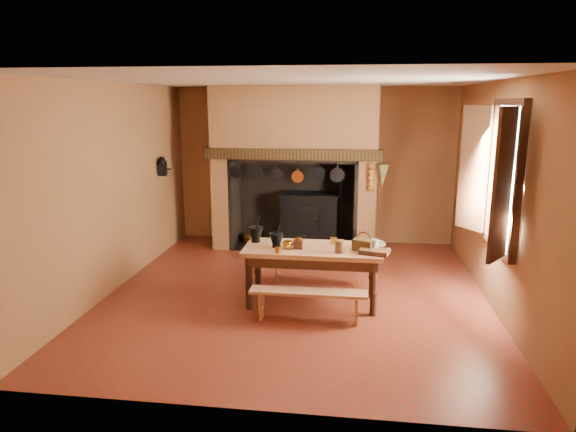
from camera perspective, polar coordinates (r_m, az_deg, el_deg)
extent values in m
plane|color=maroon|center=(7.06, 0.99, -8.50)|extent=(5.50, 5.50, 0.00)
plane|color=silver|center=(6.59, 1.09, 14.85)|extent=(5.50, 5.50, 0.00)
cube|color=#935B3A|center=(9.39, 2.94, 5.63)|extent=(5.00, 0.02, 2.80)
cube|color=#935B3A|center=(7.39, -18.63, 3.05)|extent=(0.02, 5.50, 2.80)
cube|color=#935B3A|center=(6.87, 22.24, 2.09)|extent=(0.02, 5.50, 2.80)
cube|color=#935B3A|center=(4.03, -3.39, -3.94)|extent=(5.00, 0.02, 2.80)
cube|color=#935B3A|center=(9.21, -6.99, 5.41)|extent=(0.30, 0.90, 2.80)
cube|color=#935B3A|center=(8.92, 8.83, 5.12)|extent=(0.30, 0.90, 2.80)
cube|color=#935B3A|center=(8.91, 0.81, 10.43)|extent=(2.20, 0.90, 1.20)
cube|color=black|center=(8.55, 0.48, 6.90)|extent=(2.95, 0.22, 0.18)
cube|color=black|center=(9.48, 1.08, 2.04)|extent=(2.20, 0.06, 1.60)
cube|color=black|center=(9.26, 0.77, -3.25)|extent=(2.20, 0.90, 0.02)
cube|color=black|center=(9.27, 2.42, -0.43)|extent=(1.00, 0.50, 0.90)
cube|color=black|center=(9.15, 2.43, 2.41)|extent=(1.04, 0.54, 0.04)
cube|color=black|center=(8.99, 2.28, -0.18)|extent=(0.35, 0.02, 0.45)
cylinder|color=black|center=(9.09, 5.93, 4.39)|extent=(0.10, 0.10, 0.70)
cylinder|color=#B17F28|center=(8.99, 1.31, -0.18)|extent=(0.03, 0.03, 0.03)
cylinder|color=#B17F28|center=(8.96, 3.22, -0.24)|extent=(0.03, 0.03, 0.03)
cylinder|color=#B17F28|center=(9.35, -3.81, -2.54)|extent=(0.40, 0.40, 0.20)
cylinder|color=#B17F28|center=(9.11, -3.80, -3.03)|extent=(0.34, 0.34, 0.18)
cube|color=black|center=(9.49, -4.87, -2.46)|extent=(0.18, 0.18, 0.16)
cone|color=#646831|center=(8.43, 10.46, 4.48)|extent=(0.20, 0.20, 0.35)
cube|color=white|center=(6.44, 23.17, 4.07)|extent=(0.02, 1.00, 1.60)
cube|color=#392112|center=(6.38, 23.57, 11.55)|extent=(0.08, 1.16, 0.08)
cube|color=#392112|center=(6.60, 22.29, -3.15)|extent=(0.08, 1.16, 0.08)
cube|color=#392112|center=(5.73, 22.73, 3.15)|extent=(0.29, 0.39, 1.60)
cube|color=#392112|center=(7.04, 19.91, 4.98)|extent=(0.29, 0.39, 1.60)
cube|color=black|center=(8.76, -13.77, 5.10)|extent=(0.12, 0.12, 0.22)
cone|color=black|center=(8.74, -13.82, 6.07)|extent=(0.16, 0.16, 0.10)
cylinder|color=black|center=(8.72, -13.22, 5.10)|extent=(0.12, 0.02, 0.02)
cube|color=tan|center=(6.49, 2.77, -3.73)|extent=(1.72, 0.77, 0.06)
cube|color=#392112|center=(6.52, 2.77, -4.54)|extent=(1.61, 0.65, 0.13)
cylinder|color=#392112|center=(6.44, -4.34, -7.38)|extent=(0.09, 0.09, 0.69)
cylinder|color=#392112|center=(6.32, 9.52, -7.92)|extent=(0.09, 0.09, 0.69)
cylinder|color=#392112|center=(6.97, -3.38, -5.78)|extent=(0.09, 0.09, 0.69)
cylinder|color=#392112|center=(6.86, 9.37, -6.24)|extent=(0.09, 0.09, 0.69)
cube|color=tan|center=(6.05, 2.27, -8.45)|extent=(1.38, 0.24, 0.03)
cube|color=tan|center=(7.24, 3.20, -4.87)|extent=(1.38, 0.24, 0.03)
cylinder|color=black|center=(6.73, -3.60, -2.74)|extent=(0.12, 0.12, 0.03)
cone|color=black|center=(6.70, -3.61, -1.93)|extent=(0.20, 0.20, 0.16)
cylinder|color=black|center=(6.66, -3.43, -0.78)|extent=(0.08, 0.02, 0.16)
cylinder|color=black|center=(6.47, -1.30, -3.36)|extent=(0.11, 0.11, 0.03)
cone|color=black|center=(6.45, -1.31, -2.58)|extent=(0.18, 0.18, 0.15)
cylinder|color=black|center=(6.41, -1.12, -1.48)|extent=(0.07, 0.03, 0.15)
cube|color=#392112|center=(6.41, 1.19, -3.13)|extent=(0.13, 0.13, 0.11)
cylinder|color=#B17F28|center=(6.40, 1.20, -2.53)|extent=(0.08, 0.08, 0.03)
cylinder|color=black|center=(6.38, 1.61, -2.26)|extent=(0.10, 0.03, 0.03)
cylinder|color=#B17F28|center=(6.23, -1.12, -3.75)|extent=(0.08, 0.08, 0.09)
cylinder|color=#B17F28|center=(6.64, 5.09, -2.70)|extent=(0.10, 0.10, 0.10)
imported|color=beige|center=(6.53, 9.53, -3.22)|extent=(0.34, 0.34, 0.07)
cylinder|color=brown|center=(6.27, 5.79, -3.39)|extent=(0.14, 0.14, 0.15)
cylinder|color=beige|center=(6.36, 9.59, -3.25)|extent=(0.10, 0.10, 0.15)
cube|color=#503718|center=(6.41, 8.42, -3.16)|extent=(0.29, 0.26, 0.14)
torus|color=#503718|center=(6.39, 8.44, -2.57)|extent=(0.19, 0.09, 0.20)
cube|color=#392112|center=(6.29, 9.60, -3.89)|extent=(0.39, 0.32, 0.06)
imported|color=#B17F28|center=(6.39, -0.01, -3.24)|extent=(0.16, 0.16, 0.10)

